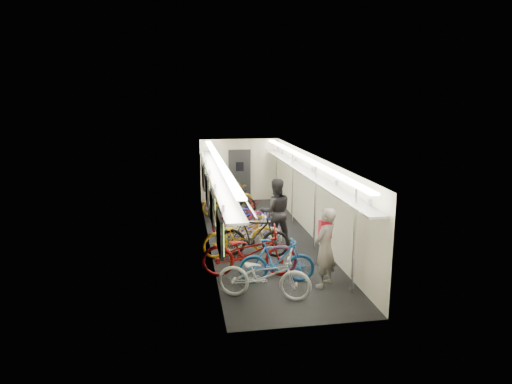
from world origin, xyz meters
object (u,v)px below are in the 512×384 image
object	(u,v)px
bicycle_0	(264,275)
bicycle_1	(277,261)
passenger_mid	(276,212)
backpack	(325,229)
passenger_near	(325,248)

from	to	relation	value
bicycle_0	bicycle_1	distance (m)	0.84
passenger_mid	backpack	world-z (taller)	passenger_mid
bicycle_1	passenger_near	world-z (taller)	passenger_near
bicycle_0	bicycle_1	xyz separation A→B (m)	(0.41, 0.73, 0.00)
passenger_near	bicycle_1	bearing A→B (deg)	-61.53
backpack	passenger_near	bearing A→B (deg)	-37.55
bicycle_1	backpack	world-z (taller)	backpack
bicycle_1	backpack	bearing A→B (deg)	-103.02
bicycle_0	passenger_mid	xyz separation A→B (m)	(0.93, 3.35, 0.42)
backpack	passenger_mid	bearing A→B (deg)	93.83
bicycle_0	passenger_near	size ratio (longest dim) A/B	1.10
bicycle_1	passenger_near	bearing A→B (deg)	-103.21
passenger_mid	backpack	xyz separation A→B (m)	(0.46, -2.94, 0.36)
bicycle_0	backpack	size ratio (longest dim) A/B	5.08
passenger_mid	backpack	distance (m)	3.00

